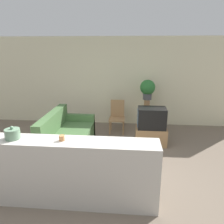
% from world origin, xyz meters
% --- Properties ---
extents(ground_plane, '(14.00, 14.00, 0.00)m').
position_xyz_m(ground_plane, '(0.00, 0.00, 0.00)').
color(ground_plane, '#756656').
extents(wall_back, '(9.00, 0.06, 2.70)m').
position_xyz_m(wall_back, '(0.00, 3.43, 1.35)').
color(wall_back, beige).
rests_on(wall_back, ground_plane).
extents(couch, '(0.95, 1.78, 0.92)m').
position_xyz_m(couch, '(-0.64, 1.33, 0.32)').
color(couch, '#476B3D').
rests_on(couch, ground_plane).
extents(tv_stand, '(0.77, 0.48, 0.44)m').
position_xyz_m(tv_stand, '(1.37, 1.87, 0.22)').
color(tv_stand, '#9E754C').
rests_on(tv_stand, ground_plane).
extents(television, '(0.70, 0.46, 0.51)m').
position_xyz_m(television, '(1.37, 1.87, 0.70)').
color(television, black).
rests_on(television, tv_stand).
extents(wooden_chair, '(0.44, 0.44, 0.92)m').
position_xyz_m(wooden_chair, '(0.46, 2.68, 0.49)').
color(wooden_chair, '#9E754C').
rests_on(wooden_chair, ground_plane).
extents(plant_stand, '(0.17, 0.17, 0.93)m').
position_xyz_m(plant_stand, '(1.32, 2.92, 0.46)').
color(plant_stand, '#9E754C').
rests_on(plant_stand, ground_plane).
extents(potted_plant, '(0.43, 0.43, 0.57)m').
position_xyz_m(potted_plant, '(1.32, 2.92, 1.25)').
color(potted_plant, '#4C4C51').
rests_on(potted_plant, plant_stand).
extents(foreground_counter, '(2.59, 0.44, 1.06)m').
position_xyz_m(foreground_counter, '(0.00, -0.43, 0.53)').
color(foreground_counter, beige).
rests_on(foreground_counter, ground_plane).
extents(decorative_bowl, '(0.22, 0.22, 0.20)m').
position_xyz_m(decorative_bowl, '(-0.91, -0.43, 1.14)').
color(decorative_bowl, gray).
rests_on(decorative_bowl, foreground_counter).
extents(candle_jar, '(0.09, 0.09, 0.08)m').
position_xyz_m(candle_jar, '(-0.15, -0.43, 1.10)').
color(candle_jar, '#C6844C').
rests_on(candle_jar, foreground_counter).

